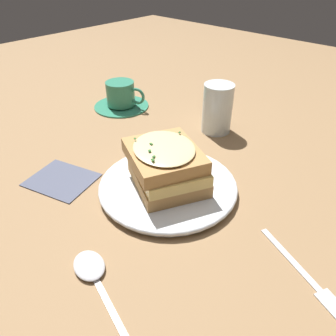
{
  "coord_description": "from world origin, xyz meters",
  "views": [
    {
      "loc": [
        -0.32,
        0.31,
        0.36
      ],
      "look_at": [
        -0.01,
        -0.02,
        0.05
      ],
      "focal_mm": 35.0,
      "sensor_mm": 36.0,
      "label": 1
    }
  ],
  "objects_px": {
    "sandwich": "(166,165)",
    "water_glass": "(217,108)",
    "napkin": "(62,179)",
    "teacup_with_saucer": "(121,97)",
    "spoon": "(92,271)",
    "fork": "(321,291)",
    "dinner_plate": "(168,186)"
  },
  "relations": [
    {
      "from": "dinner_plate",
      "to": "fork",
      "type": "height_order",
      "value": "dinner_plate"
    },
    {
      "from": "dinner_plate",
      "to": "sandwich",
      "type": "distance_m",
      "value": 0.04
    },
    {
      "from": "fork",
      "to": "spoon",
      "type": "distance_m",
      "value": 0.29
    },
    {
      "from": "dinner_plate",
      "to": "spoon",
      "type": "relative_size",
      "value": 1.53
    },
    {
      "from": "fork",
      "to": "napkin",
      "type": "relative_size",
      "value": 1.54
    },
    {
      "from": "teacup_with_saucer",
      "to": "napkin",
      "type": "distance_m",
      "value": 0.34
    },
    {
      "from": "napkin",
      "to": "dinner_plate",
      "type": "bearing_deg",
      "value": -145.48
    },
    {
      "from": "dinner_plate",
      "to": "napkin",
      "type": "xyz_separation_m",
      "value": [
        0.16,
        0.11,
        -0.01
      ]
    },
    {
      "from": "dinner_plate",
      "to": "fork",
      "type": "bearing_deg",
      "value": 175.71
    },
    {
      "from": "sandwich",
      "to": "teacup_with_saucer",
      "type": "relative_size",
      "value": 1.17
    },
    {
      "from": "teacup_with_saucer",
      "to": "fork",
      "type": "height_order",
      "value": "teacup_with_saucer"
    },
    {
      "from": "water_glass",
      "to": "dinner_plate",
      "type": "bearing_deg",
      "value": 106.44
    },
    {
      "from": "sandwich",
      "to": "teacup_with_saucer",
      "type": "bearing_deg",
      "value": -28.56
    },
    {
      "from": "teacup_with_saucer",
      "to": "spoon",
      "type": "xyz_separation_m",
      "value": [
        -0.38,
        0.38,
        -0.02
      ]
    },
    {
      "from": "sandwich",
      "to": "napkin",
      "type": "height_order",
      "value": "sandwich"
    },
    {
      "from": "sandwich",
      "to": "napkin",
      "type": "relative_size",
      "value": 1.46
    },
    {
      "from": "dinner_plate",
      "to": "spoon",
      "type": "xyz_separation_m",
      "value": [
        -0.05,
        0.2,
        -0.0
      ]
    },
    {
      "from": "sandwich",
      "to": "dinner_plate",
      "type": "bearing_deg",
      "value": -143.21
    },
    {
      "from": "water_glass",
      "to": "sandwich",
      "type": "bearing_deg",
      "value": 105.86
    },
    {
      "from": "dinner_plate",
      "to": "napkin",
      "type": "bearing_deg",
      "value": 34.52
    },
    {
      "from": "fork",
      "to": "teacup_with_saucer",
      "type": "bearing_deg",
      "value": -83.97
    },
    {
      "from": "sandwich",
      "to": "teacup_with_saucer",
      "type": "distance_m",
      "value": 0.38
    },
    {
      "from": "sandwich",
      "to": "fork",
      "type": "height_order",
      "value": "sandwich"
    },
    {
      "from": "teacup_with_saucer",
      "to": "napkin",
      "type": "bearing_deg",
      "value": -79.09
    },
    {
      "from": "water_glass",
      "to": "teacup_with_saucer",
      "type": "bearing_deg",
      "value": 13.13
    },
    {
      "from": "fork",
      "to": "water_glass",
      "type": "bearing_deg",
      "value": -102.5
    },
    {
      "from": "teacup_with_saucer",
      "to": "fork",
      "type": "distance_m",
      "value": 0.64
    },
    {
      "from": "sandwich",
      "to": "napkin",
      "type": "bearing_deg",
      "value": 34.49
    },
    {
      "from": "dinner_plate",
      "to": "napkin",
      "type": "distance_m",
      "value": 0.2
    },
    {
      "from": "fork",
      "to": "spoon",
      "type": "height_order",
      "value": "spoon"
    },
    {
      "from": "sandwich",
      "to": "water_glass",
      "type": "bearing_deg",
      "value": -74.14
    },
    {
      "from": "fork",
      "to": "spoon",
      "type": "relative_size",
      "value": 1.12
    }
  ]
}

